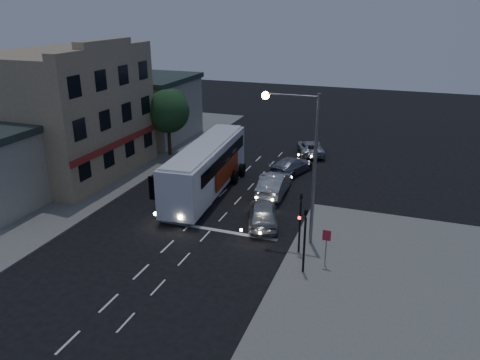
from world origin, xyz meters
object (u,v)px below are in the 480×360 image
at_px(traffic_signal_main, 300,216).
at_px(regulatory_sign, 326,242).
at_px(car_sedan_a, 274,184).
at_px(car_suv, 263,213).
at_px(car_sedan_b, 291,166).
at_px(car_sedan_c, 311,148).
at_px(tour_bus, 206,167).
at_px(traffic_signal_side, 305,233).
at_px(street_tree, 168,109).
at_px(streetlight, 304,152).

relative_size(traffic_signal_main, regulatory_sign, 1.86).
bearing_deg(car_sedan_a, car_suv, 95.02).
bearing_deg(car_suv, car_sedan_a, -100.95).
xyz_separation_m(car_suv, car_sedan_b, (-0.59, 10.26, -0.09)).
distance_m(car_sedan_c, regulatory_sign, 20.84).
xyz_separation_m(tour_bus, regulatory_sign, (10.51, -7.96, -0.50)).
height_order(tour_bus, car_sedan_a, tour_bus).
relative_size(tour_bus, car_sedan_b, 2.63).
bearing_deg(car_sedan_c, car_sedan_a, 67.75).
xyz_separation_m(traffic_signal_side, regulatory_sign, (1.00, 0.96, -0.82)).
xyz_separation_m(tour_bus, car_sedan_c, (5.52, 12.25, -1.43)).
bearing_deg(traffic_signal_main, tour_bus, 141.73).
relative_size(car_sedan_b, traffic_signal_main, 1.18).
bearing_deg(regulatory_sign, street_tree, 138.92).
relative_size(car_sedan_b, car_sedan_c, 1.02).
height_order(traffic_signal_main, streetlight, streetlight).
bearing_deg(tour_bus, street_tree, 129.26).
xyz_separation_m(car_suv, streetlight, (2.87, -1.60, 4.93)).
bearing_deg(tour_bus, streetlight, -37.41).
bearing_deg(streetlight, street_tree, 140.49).
bearing_deg(regulatory_sign, tour_bus, 142.84).
xyz_separation_m(traffic_signal_side, street_tree, (-16.51, 16.22, 2.08)).
relative_size(traffic_signal_side, street_tree, 0.66).
xyz_separation_m(tour_bus, street_tree, (-7.00, 7.30, 2.40)).
distance_m(tour_bus, car_sedan_b, 8.24).
distance_m(traffic_signal_side, streetlight, 4.84).
distance_m(car_sedan_c, street_tree, 14.00).
bearing_deg(traffic_signal_side, regulatory_sign, 43.92).
bearing_deg(car_sedan_b, street_tree, 12.20).
distance_m(car_sedan_a, car_sedan_c, 10.88).
distance_m(tour_bus, traffic_signal_side, 13.05).
height_order(car_suv, regulatory_sign, regulatory_sign).
bearing_deg(regulatory_sign, traffic_signal_side, -136.08).
bearing_deg(car_sedan_c, traffic_signal_side, 81.32).
height_order(tour_bus, car_sedan_c, tour_bus).
height_order(car_sedan_c, streetlight, streetlight).
height_order(tour_bus, car_suv, tour_bus).
relative_size(car_sedan_b, streetlight, 0.54).
xyz_separation_m(car_suv, regulatory_sign, (4.83, -4.04, 0.80)).
xyz_separation_m(traffic_signal_main, street_tree, (-15.81, 14.25, 2.08)).
bearing_deg(car_sedan_a, traffic_signal_side, 111.14).
height_order(traffic_signal_side, regulatory_sign, traffic_signal_side).
distance_m(tour_bus, streetlight, 10.81).
bearing_deg(car_sedan_c, streetlight, 80.33).
xyz_separation_m(car_sedan_c, traffic_signal_side, (3.99, -21.18, 1.76)).
height_order(regulatory_sign, streetlight, streetlight).
relative_size(traffic_signal_side, streetlight, 0.46).
bearing_deg(traffic_signal_main, car_sedan_a, 114.74).
distance_m(tour_bus, car_sedan_c, 13.51).
distance_m(car_suv, car_sedan_c, 16.18).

